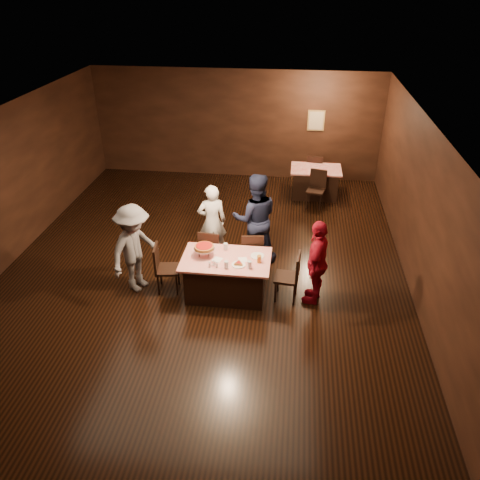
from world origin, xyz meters
name	(u,v)px	position (x,y,z in m)	size (l,w,h in m)	color
room	(201,169)	(0.00, 0.01, 2.14)	(10.00, 10.04, 3.02)	black
main_table	(226,276)	(0.57, -0.79, 0.39)	(1.60, 1.00, 0.77)	red
back_table	(315,182)	(2.26, 3.81, 0.39)	(1.30, 0.90, 0.77)	#AE0D0B
chair_far_left	(212,250)	(0.17, -0.04, 0.47)	(0.42, 0.42, 0.95)	black
chair_far_right	(252,252)	(0.97, -0.04, 0.47)	(0.42, 0.42, 0.95)	black
chair_end_left	(168,268)	(-0.53, -0.79, 0.47)	(0.42, 0.42, 0.95)	black
chair_end_right	(287,276)	(1.67, -0.79, 0.47)	(0.42, 0.42, 0.95)	black
chair_back_near	(316,190)	(2.26, 3.11, 0.47)	(0.42, 0.42, 0.95)	black
chair_back_far	(315,171)	(2.26, 4.41, 0.47)	(0.42, 0.42, 0.95)	black
diner_white_jacket	(212,222)	(0.09, 0.51, 0.80)	(0.59, 0.39, 1.61)	white
diner_navy_hoodie	(255,218)	(0.97, 0.48, 0.95)	(0.92, 0.72, 1.90)	#171C34
diner_grey_knit	(135,248)	(-1.12, -0.80, 0.86)	(1.12, 0.64, 1.73)	slate
diner_red_shirt	(317,262)	(2.18, -0.77, 0.81)	(0.95, 0.40, 1.62)	maroon
pizza_stand	(204,247)	(0.17, -0.74, 0.95)	(0.38, 0.38, 0.22)	black
plate_with_slice	(239,264)	(0.82, -0.97, 0.80)	(0.25, 0.25, 0.06)	white
plate_empty	(257,256)	(1.12, -0.64, 0.78)	(0.25, 0.25, 0.01)	white
glass_front_left	(226,265)	(0.62, -1.09, 0.84)	(0.08, 0.08, 0.14)	silver
glass_front_right	(250,265)	(1.02, -1.04, 0.84)	(0.08, 0.08, 0.14)	silver
glass_amber	(259,259)	(1.17, -0.84, 0.84)	(0.08, 0.08, 0.14)	#BF7F26
glass_back	(226,247)	(0.52, -0.49, 0.84)	(0.08, 0.08, 0.14)	silver
condiments	(213,264)	(0.39, -1.08, 0.82)	(0.17, 0.10, 0.09)	silver
napkin_center	(243,260)	(0.87, -0.79, 0.77)	(0.16, 0.16, 0.01)	white
napkin_left	(217,259)	(0.42, -0.84, 0.77)	(0.16, 0.16, 0.01)	white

